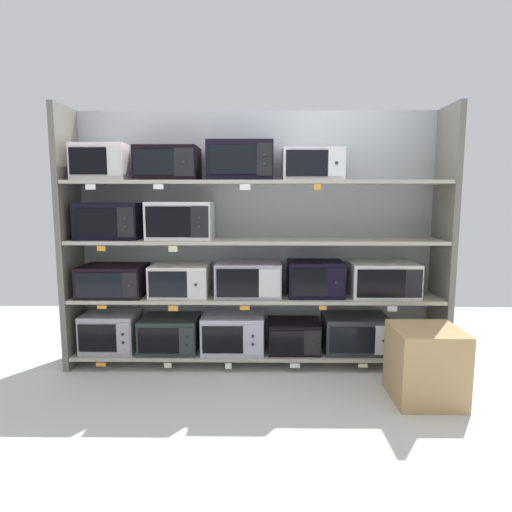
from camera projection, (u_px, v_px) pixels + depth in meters
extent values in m
cube|color=silver|center=(254.00, 421.00, 2.92)|extent=(7.15, 6.00, 0.02)
cube|color=#9EA3A8|center=(256.00, 237.00, 4.00)|extent=(3.35, 0.04, 2.22)
cube|color=#68645B|center=(70.00, 239.00, 3.78)|extent=(0.05, 0.45, 2.22)
cube|color=#68645B|center=(444.00, 239.00, 3.74)|extent=(0.05, 0.45, 2.22)
cube|color=#ADA899|center=(256.00, 351.00, 3.90)|extent=(3.15, 0.45, 0.03)
cube|color=#A39FA8|center=(111.00, 331.00, 3.89)|extent=(0.46, 0.38, 0.33)
cube|color=black|center=(97.00, 338.00, 3.69)|extent=(0.32, 0.01, 0.24)
cube|color=#A39FA8|center=(123.00, 338.00, 3.69)|extent=(0.11, 0.01, 0.27)
cylinder|color=#262628|center=(123.00, 343.00, 3.69)|extent=(0.02, 0.01, 0.02)
cylinder|color=#262628|center=(123.00, 334.00, 3.68)|extent=(0.02, 0.01, 0.02)
cube|color=#272E2D|center=(170.00, 333.00, 3.88)|extent=(0.50, 0.40, 0.30)
cube|color=black|center=(159.00, 341.00, 3.68)|extent=(0.35, 0.01, 0.22)
cube|color=#272E2D|center=(186.00, 341.00, 3.68)|extent=(0.12, 0.01, 0.24)
cylinder|color=#262628|center=(186.00, 345.00, 3.67)|extent=(0.02, 0.01, 0.02)
cylinder|color=#262628|center=(186.00, 338.00, 3.66)|extent=(0.02, 0.01, 0.02)
cube|color=#B1B2C3|center=(233.00, 332.00, 3.88)|extent=(0.54, 0.42, 0.33)
cube|color=black|center=(223.00, 340.00, 3.66)|extent=(0.34, 0.01, 0.23)
cube|color=#B1B2C3|center=(253.00, 340.00, 3.66)|extent=(0.16, 0.01, 0.26)
cylinder|color=#262628|center=(253.00, 344.00, 3.66)|extent=(0.02, 0.01, 0.02)
cylinder|color=#262628|center=(253.00, 336.00, 3.65)|extent=(0.02, 0.01, 0.02)
cube|color=black|center=(293.00, 336.00, 3.87)|extent=(0.44, 0.37, 0.26)
cube|color=black|center=(287.00, 343.00, 3.69)|extent=(0.28, 0.01, 0.20)
cube|color=black|center=(312.00, 343.00, 3.69)|extent=(0.14, 0.01, 0.21)
cylinder|color=#262628|center=(312.00, 343.00, 3.68)|extent=(0.02, 0.01, 0.02)
cube|color=#2C2C32|center=(355.00, 333.00, 3.86)|extent=(0.55, 0.38, 0.31)
cube|color=black|center=(352.00, 340.00, 3.67)|extent=(0.38, 0.01, 0.22)
cube|color=silver|center=(383.00, 340.00, 3.67)|extent=(0.14, 0.01, 0.25)
cylinder|color=#262628|center=(384.00, 341.00, 3.66)|extent=(0.02, 0.01, 0.02)
cube|color=orange|center=(101.00, 365.00, 3.69)|extent=(0.08, 0.00, 0.03)
cube|color=beige|center=(168.00, 365.00, 3.68)|extent=(0.06, 0.00, 0.04)
cube|color=white|center=(228.00, 366.00, 3.68)|extent=(0.05, 0.00, 0.05)
cube|color=white|center=(295.00, 366.00, 3.67)|extent=(0.09, 0.00, 0.04)
cube|color=beige|center=(363.00, 366.00, 3.66)|extent=(0.08, 0.00, 0.03)
cube|color=#ADA899|center=(256.00, 297.00, 3.83)|extent=(3.15, 0.45, 0.03)
cube|color=black|center=(114.00, 280.00, 3.82)|extent=(0.55, 0.41, 0.26)
cube|color=black|center=(98.00, 285.00, 3.62)|extent=(0.39, 0.01, 0.20)
cube|color=black|center=(129.00, 285.00, 3.61)|extent=(0.12, 0.01, 0.21)
cylinder|color=#262628|center=(129.00, 285.00, 3.60)|extent=(0.02, 0.01, 0.02)
cube|color=silver|center=(180.00, 280.00, 3.82)|extent=(0.49, 0.39, 0.27)
cube|color=black|center=(168.00, 285.00, 3.62)|extent=(0.32, 0.01, 0.22)
cube|color=silver|center=(196.00, 285.00, 3.62)|extent=(0.15, 0.01, 0.22)
cylinder|color=#262628|center=(196.00, 285.00, 3.61)|extent=(0.02, 0.01, 0.02)
cube|color=#A49BAF|center=(248.00, 279.00, 3.81)|extent=(0.56, 0.37, 0.29)
cube|color=black|center=(238.00, 283.00, 3.62)|extent=(0.35, 0.01, 0.24)
cube|color=silver|center=(270.00, 283.00, 3.62)|extent=(0.18, 0.01, 0.23)
cube|color=black|center=(315.00, 278.00, 3.80)|extent=(0.47, 0.34, 0.30)
cube|color=black|center=(309.00, 282.00, 3.63)|extent=(0.29, 0.01, 0.23)
cube|color=black|center=(336.00, 282.00, 3.63)|extent=(0.15, 0.01, 0.24)
cylinder|color=#262628|center=(336.00, 283.00, 3.62)|extent=(0.02, 0.01, 0.02)
cube|color=silver|center=(383.00, 279.00, 3.80)|extent=(0.57, 0.37, 0.29)
cube|color=black|center=(381.00, 284.00, 3.61)|extent=(0.39, 0.01, 0.23)
cube|color=black|center=(414.00, 284.00, 3.60)|extent=(0.14, 0.01, 0.23)
cube|color=orange|center=(102.00, 307.00, 3.62)|extent=(0.08, 0.00, 0.03)
cube|color=orange|center=(173.00, 308.00, 3.62)|extent=(0.08, 0.00, 0.05)
cube|color=orange|center=(245.00, 308.00, 3.61)|extent=(0.08, 0.00, 0.04)
cube|color=orange|center=(323.00, 308.00, 3.60)|extent=(0.06, 0.00, 0.03)
cube|color=white|center=(392.00, 309.00, 3.60)|extent=(0.08, 0.00, 0.04)
cube|color=#ADA899|center=(256.00, 241.00, 3.76)|extent=(3.15, 0.45, 0.03)
cube|color=black|center=(110.00, 221.00, 3.75)|extent=(0.53, 0.34, 0.31)
cube|color=black|center=(95.00, 222.00, 3.58)|extent=(0.36, 0.01, 0.22)
cube|color=black|center=(125.00, 222.00, 3.58)|extent=(0.14, 0.01, 0.25)
cylinder|color=#262628|center=(125.00, 226.00, 3.58)|extent=(0.02, 0.01, 0.02)
cylinder|color=#262628|center=(125.00, 218.00, 3.57)|extent=(0.02, 0.01, 0.02)
cube|color=silver|center=(181.00, 220.00, 3.75)|extent=(0.54, 0.42, 0.32)
cube|color=black|center=(168.00, 222.00, 3.53)|extent=(0.36, 0.01, 0.25)
cube|color=black|center=(200.00, 222.00, 3.53)|extent=(0.14, 0.01, 0.25)
cylinder|color=#262628|center=(199.00, 226.00, 3.53)|extent=(0.02, 0.01, 0.02)
cylinder|color=#262628|center=(199.00, 218.00, 3.52)|extent=(0.02, 0.01, 0.02)
cube|color=orange|center=(101.00, 248.00, 3.55)|extent=(0.07, 0.00, 0.04)
cube|color=beige|center=(173.00, 249.00, 3.55)|extent=(0.07, 0.00, 0.05)
cube|color=#ADA899|center=(256.00, 182.00, 3.70)|extent=(3.15, 0.45, 0.03)
cube|color=silver|center=(102.00, 163.00, 3.69)|extent=(0.44, 0.35, 0.30)
cube|color=black|center=(88.00, 161.00, 3.51)|extent=(0.31, 0.01, 0.21)
cube|color=silver|center=(114.00, 161.00, 3.51)|extent=(0.11, 0.01, 0.24)
cube|color=black|center=(168.00, 164.00, 3.68)|extent=(0.51, 0.39, 0.28)
cube|color=black|center=(154.00, 162.00, 3.48)|extent=(0.32, 0.01, 0.20)
cube|color=black|center=(184.00, 162.00, 3.48)|extent=(0.16, 0.01, 0.22)
cylinder|color=#262628|center=(184.00, 162.00, 3.47)|extent=(0.02, 0.01, 0.02)
cube|color=black|center=(240.00, 161.00, 3.67)|extent=(0.55, 0.33, 0.32)
cube|color=black|center=(232.00, 159.00, 3.50)|extent=(0.39, 0.01, 0.23)
cube|color=black|center=(265.00, 159.00, 3.50)|extent=(0.12, 0.01, 0.26)
cylinder|color=#262628|center=(265.00, 164.00, 3.50)|extent=(0.02, 0.01, 0.02)
cylinder|color=#262628|center=(265.00, 155.00, 3.49)|extent=(0.02, 0.01, 0.02)
cube|color=silver|center=(312.00, 165.00, 3.67)|extent=(0.50, 0.37, 0.26)
cube|color=black|center=(307.00, 163.00, 3.48)|extent=(0.33, 0.01, 0.21)
cube|color=silver|center=(336.00, 163.00, 3.48)|extent=(0.13, 0.01, 0.21)
cylinder|color=#262628|center=(337.00, 163.00, 3.47)|extent=(0.02, 0.01, 0.02)
cube|color=white|center=(90.00, 187.00, 3.49)|extent=(0.08, 0.00, 0.04)
cube|color=white|center=(158.00, 187.00, 3.48)|extent=(0.08, 0.00, 0.04)
cube|color=white|center=(245.00, 187.00, 3.47)|extent=(0.08, 0.00, 0.05)
cube|color=orange|center=(318.00, 187.00, 3.47)|extent=(0.06, 0.00, 0.05)
cube|color=tan|center=(425.00, 364.00, 3.18)|extent=(0.47, 0.47, 0.54)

